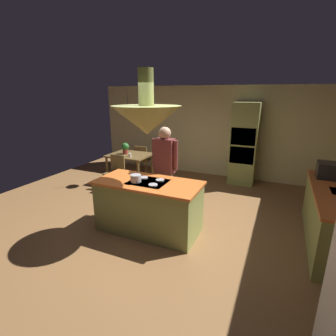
% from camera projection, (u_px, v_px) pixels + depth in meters
% --- Properties ---
extents(ground, '(8.16, 8.16, 0.00)m').
position_uv_depth(ground, '(154.00, 224.00, 4.73)').
color(ground, olive).
extents(wall_back, '(6.80, 0.10, 2.55)m').
position_uv_depth(wall_back, '(208.00, 131.00, 7.39)').
color(wall_back, beige).
rests_on(wall_back, ground).
extents(kitchen_island, '(1.80, 0.86, 0.93)m').
position_uv_depth(kitchen_island, '(149.00, 206.00, 4.43)').
color(kitchen_island, '#8C934C').
rests_on(kitchen_island, ground).
extents(counter_run_right, '(0.73, 2.24, 0.91)m').
position_uv_depth(counter_run_right, '(332.00, 217.00, 4.01)').
color(counter_run_right, '#8C934C').
rests_on(counter_run_right, ground).
extents(oven_tower, '(0.66, 0.62, 2.12)m').
position_uv_depth(oven_tower, '(244.00, 144.00, 6.66)').
color(oven_tower, '#8C934C').
rests_on(oven_tower, ground).
extents(dining_table, '(1.08, 0.90, 0.76)m').
position_uv_depth(dining_table, '(130.00, 158.00, 6.87)').
color(dining_table, brown).
rests_on(dining_table, ground).
extents(person_at_island, '(0.53, 0.23, 1.75)m').
position_uv_depth(person_at_island, '(165.00, 165.00, 4.89)').
color(person_at_island, tan).
rests_on(person_at_island, ground).
extents(range_hood, '(1.10, 1.10, 1.00)m').
position_uv_depth(range_hood, '(147.00, 119.00, 4.00)').
color(range_hood, '#8C934C').
extents(pendant_light_over_table, '(0.32, 0.32, 0.82)m').
position_uv_depth(pendant_light_over_table, '(128.00, 113.00, 6.53)').
color(pendant_light_over_table, '#E0B266').
extents(chair_facing_island, '(0.40, 0.40, 0.87)m').
position_uv_depth(chair_facing_island, '(116.00, 170.00, 6.33)').
color(chair_facing_island, brown).
rests_on(chair_facing_island, ground).
extents(chair_by_back_wall, '(0.40, 0.40, 0.87)m').
position_uv_depth(chair_by_back_wall, '(142.00, 158.00, 7.50)').
color(chair_by_back_wall, brown).
rests_on(chair_by_back_wall, ground).
extents(potted_plant_on_table, '(0.20, 0.20, 0.30)m').
position_uv_depth(potted_plant_on_table, '(125.00, 148.00, 6.86)').
color(potted_plant_on_table, '#99382D').
rests_on(potted_plant_on_table, dining_table).
extents(cup_on_table, '(0.07, 0.07, 0.09)m').
position_uv_depth(cup_on_table, '(130.00, 155.00, 6.58)').
color(cup_on_table, white).
rests_on(cup_on_table, dining_table).
extents(microwave_on_counter, '(0.46, 0.36, 0.28)m').
position_uv_depth(microwave_on_counter, '(332.00, 171.00, 4.42)').
color(microwave_on_counter, '#232326').
rests_on(microwave_on_counter, counter_run_right).
extents(cooking_pot_on_cooktop, '(0.18, 0.18, 0.12)m').
position_uv_depth(cooking_pot_on_cooktop, '(136.00, 178.00, 4.22)').
color(cooking_pot_on_cooktop, '#B2B2B7').
rests_on(cooking_pot_on_cooktop, kitchen_island).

